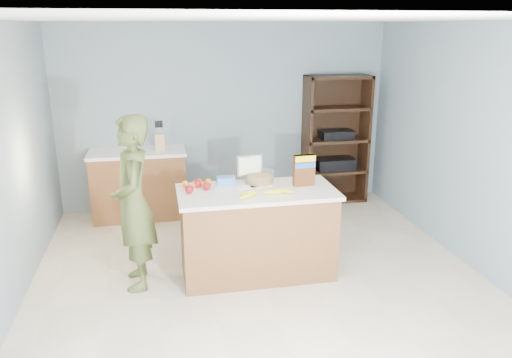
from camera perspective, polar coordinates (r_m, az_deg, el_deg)
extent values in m
cube|color=beige|center=(5.00, 0.81, -12.19)|extent=(4.50, 5.00, 0.02)
cube|color=gray|center=(6.93, -3.56, 7.11)|extent=(4.50, 0.02, 2.50)
cube|color=gray|center=(2.33, 14.56, -14.49)|extent=(4.50, 0.02, 2.50)
cube|color=gray|center=(5.45, 24.68, 2.83)|extent=(0.02, 5.00, 2.50)
cube|color=white|center=(4.36, 0.96, 17.79)|extent=(4.50, 5.00, 0.02)
cube|color=brown|center=(5.07, 0.11, -6.33)|extent=(1.50, 0.70, 0.86)
cube|color=silver|center=(4.91, 0.12, -1.51)|extent=(1.56, 0.76, 0.04)
cube|color=black|center=(5.24, 0.11, -10.14)|extent=(1.46, 0.66, 0.10)
cube|color=brown|center=(6.77, -13.17, -0.69)|extent=(1.20, 0.60, 0.86)
cube|color=white|center=(6.65, -13.43, 3.00)|extent=(1.24, 0.62, 0.04)
cube|color=black|center=(7.35, 8.61, 4.75)|extent=(0.90, 0.04, 1.80)
cube|color=black|center=(7.05, 5.80, 4.33)|extent=(0.04, 0.40, 1.80)
cube|color=black|center=(7.35, 12.25, 4.54)|extent=(0.04, 0.40, 1.80)
cube|color=black|center=(7.42, 8.77, -2.20)|extent=(0.90, 0.40, 0.04)
cube|color=black|center=(7.30, 8.93, 0.99)|extent=(0.90, 0.40, 0.04)
cube|color=black|center=(7.19, 9.09, 4.44)|extent=(0.90, 0.40, 0.04)
cube|color=black|center=(7.10, 9.26, 7.99)|extent=(0.90, 0.40, 0.04)
cube|color=black|center=(7.05, 9.43, 11.44)|extent=(0.90, 0.40, 0.04)
cube|color=black|center=(7.27, 8.96, 1.75)|extent=(0.55, 0.32, 0.16)
cube|color=black|center=(7.17, 9.12, 5.07)|extent=(0.45, 0.30, 0.12)
imported|color=#475126|center=(4.85, -13.84, -2.73)|extent=(0.45, 0.65, 1.69)
cube|color=tan|center=(6.58, -10.93, 4.17)|extent=(0.12, 0.10, 0.22)
cylinder|color=black|center=(6.55, -11.36, 5.47)|extent=(0.02, 0.02, 0.09)
cylinder|color=black|center=(6.55, -11.19, 5.49)|extent=(0.02, 0.02, 0.09)
cylinder|color=black|center=(6.55, -11.01, 5.50)|extent=(0.02, 0.02, 0.09)
cylinder|color=black|center=(6.55, -10.84, 5.51)|extent=(0.02, 0.02, 0.09)
cylinder|color=black|center=(6.55, -10.66, 5.52)|extent=(0.02, 0.02, 0.09)
cube|color=white|center=(4.99, -0.93, -0.94)|extent=(0.25, 0.19, 0.00)
cube|color=white|center=(5.04, 0.55, -0.77)|extent=(0.22, 0.12, 0.00)
ellipsoid|color=yellow|center=(4.75, -0.76, -1.64)|extent=(0.21, 0.11, 0.04)
ellipsoid|color=yellow|center=(4.67, -1.04, -1.96)|extent=(0.20, 0.14, 0.04)
ellipsoid|color=yellow|center=(4.79, 2.00, -1.49)|extent=(0.21, 0.06, 0.04)
ellipsoid|color=yellow|center=(4.83, 3.23, -1.35)|extent=(0.18, 0.17, 0.04)
sphere|color=maroon|center=(5.02, -6.73, -0.51)|extent=(0.08, 0.08, 0.08)
sphere|color=maroon|center=(4.92, -5.65, -0.84)|extent=(0.08, 0.08, 0.08)
sphere|color=maroon|center=(4.84, -7.64, -1.20)|extent=(0.08, 0.08, 0.08)
sphere|color=orange|center=(5.02, -6.96, -0.59)|extent=(0.07, 0.07, 0.07)
sphere|color=orange|center=(5.08, -6.57, -0.36)|extent=(0.07, 0.07, 0.07)
sphere|color=orange|center=(4.97, -5.81, -0.74)|extent=(0.07, 0.07, 0.07)
sphere|color=orange|center=(5.08, -5.49, -0.31)|extent=(0.07, 0.07, 0.07)
sphere|color=orange|center=(5.04, -8.10, -0.57)|extent=(0.07, 0.07, 0.07)
sphere|color=orange|center=(5.04, -6.44, -0.50)|extent=(0.07, 0.07, 0.07)
cube|color=blue|center=(5.08, -3.46, -0.19)|extent=(0.19, 0.13, 0.08)
cylinder|color=#267219|center=(5.13, 0.40, 0.05)|extent=(0.27, 0.27, 0.09)
cylinder|color=white|center=(5.12, 0.40, 0.27)|extent=(0.30, 0.30, 0.13)
cylinder|color=silver|center=(5.20, -0.74, -0.16)|extent=(0.12, 0.12, 0.01)
cylinder|color=silver|center=(5.19, -0.74, 0.17)|extent=(0.02, 0.02, 0.05)
cube|color=silver|center=(5.15, -0.75, 1.60)|extent=(0.28, 0.09, 0.22)
cube|color=yellow|center=(5.13, -0.66, 1.55)|extent=(0.24, 0.05, 0.18)
cube|color=#592B14|center=(5.03, 5.51, 0.99)|extent=(0.21, 0.08, 0.32)
cube|color=yellow|center=(5.00, 5.55, 2.41)|extent=(0.21, 0.09, 0.06)
cube|color=blue|center=(5.01, 5.53, 1.63)|extent=(0.21, 0.09, 0.05)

